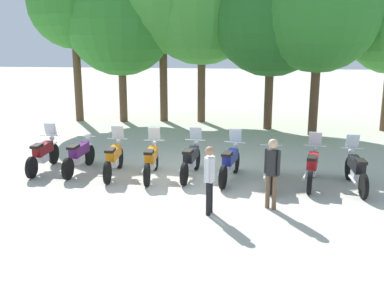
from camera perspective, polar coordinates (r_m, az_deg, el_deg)
The scene contains 17 objects.
ground_plane at distance 13.54m, azimuth -0.21°, elevation -4.20°, with size 80.00×80.00×0.00m, color #BCB7A8.
motorcycle_0 at distance 14.88m, azimuth -17.74°, elevation -1.14°, with size 0.62×2.19×1.37m.
motorcycle_1 at distance 14.45m, azimuth -13.64°, elevation -1.37°, with size 0.62×2.19×0.99m.
motorcycle_2 at distance 13.89m, azimuth -9.55°, elevation -1.71°, with size 0.62×2.19×1.37m.
motorcycle_3 at distance 13.56m, azimuth -5.00°, elevation -1.95°, with size 0.62×2.19×1.37m.
motorcycle_4 at distance 13.55m, azimuth -0.12°, elevation -1.90°, with size 0.67×2.18×1.37m.
motorcycle_5 at distance 13.32m, azimuth 4.68°, elevation -2.23°, with size 0.76×2.16×1.37m.
motorcycle_6 at distance 13.10m, azimuth 9.61°, elevation -2.73°, with size 0.62×2.19×0.99m.
motorcycle_7 at distance 13.31m, azimuth 14.50°, elevation -2.65°, with size 0.77×2.16×1.37m.
motorcycle_8 at distance 13.33m, azimuth 19.43°, elevation -2.98°, with size 0.62×2.19×1.37m.
person_0 at distance 11.15m, azimuth 9.77°, elevation -2.94°, with size 0.39×0.31×1.72m.
person_1 at distance 10.70m, azimuth 2.16°, elevation -3.84°, with size 0.26×0.41×1.62m.
tree_0 at distance 22.45m, azimuth -14.31°, elevation 16.35°, with size 4.10×4.10×7.43m.
tree_1 at distance 21.86m, azimuth -8.75°, elevation 14.78°, with size 5.00×5.00×7.14m.
tree_3 at distance 21.59m, azimuth 1.21°, elevation 16.86°, with size 5.46×5.46×8.09m.
tree_4 at distance 20.16m, azimuth 9.72°, elevation 15.03°, with size 4.89×4.89×7.15m.
tree_5 at distance 19.28m, azimuth 15.34°, elevation 15.32°, with size 4.69×4.69×7.22m.
Camera 1 is at (1.30, -12.82, 4.17)m, focal length 43.59 mm.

